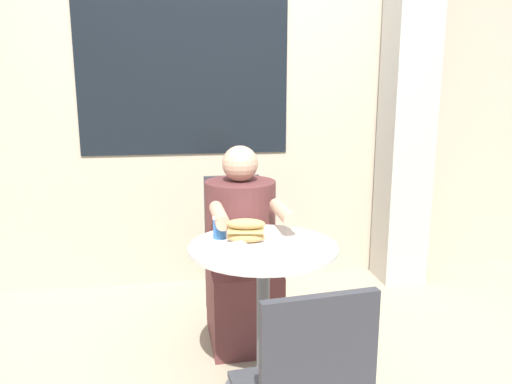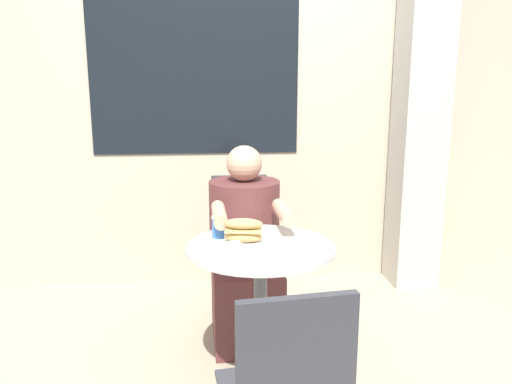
# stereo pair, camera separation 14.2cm
# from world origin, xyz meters

# --- Properties ---
(storefront_wall) EXTENTS (8.00, 0.09, 2.80)m
(storefront_wall) POSITION_xyz_m (-0.00, 1.46, 1.40)
(storefront_wall) COLOR #B7A88E
(storefront_wall) RESTS_ON ground_plane
(lattice_pillar) EXTENTS (0.31, 0.31, 2.40)m
(lattice_pillar) POSITION_xyz_m (1.25, 1.24, 1.20)
(lattice_pillar) COLOR #B2ADA3
(lattice_pillar) RESTS_ON ground_plane
(cafe_table) EXTENTS (0.67, 0.67, 0.73)m
(cafe_table) POSITION_xyz_m (0.00, 0.00, 0.53)
(cafe_table) COLOR beige
(cafe_table) RESTS_ON ground_plane
(diner_chair) EXTENTS (0.39, 0.39, 0.87)m
(diner_chair) POSITION_xyz_m (-0.03, 0.89, 0.52)
(diner_chair) COLOR #333338
(diner_chair) RESTS_ON ground_plane
(seated_diner) EXTENTS (0.40, 0.71, 1.11)m
(seated_diner) POSITION_xyz_m (-0.03, 0.54, 0.47)
(seated_diner) COLOR brown
(seated_diner) RESTS_ON ground_plane
(sandwich_on_plate) EXTENTS (0.20, 0.20, 0.12)m
(sandwich_on_plate) POSITION_xyz_m (-0.07, 0.03, 0.78)
(sandwich_on_plate) COLOR white
(sandwich_on_plate) RESTS_ON cafe_table
(drink_cup) EXTENTS (0.06, 0.06, 0.10)m
(drink_cup) POSITION_xyz_m (-0.18, 0.14, 0.78)
(drink_cup) COLOR #336BB7
(drink_cup) RESTS_ON cafe_table
(napkin_box) EXTENTS (0.11, 0.11, 0.06)m
(napkin_box) POSITION_xyz_m (-0.14, -0.15, 0.76)
(napkin_box) COLOR silver
(napkin_box) RESTS_ON cafe_table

